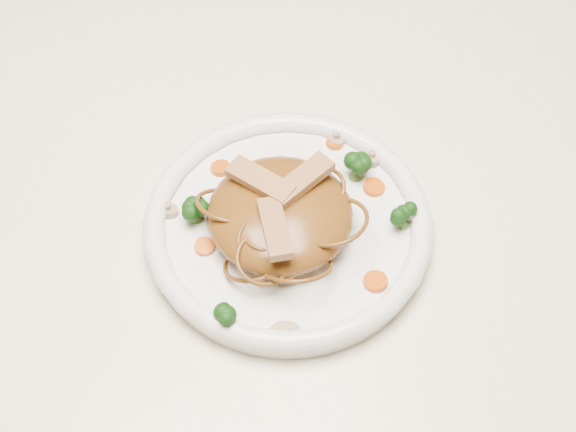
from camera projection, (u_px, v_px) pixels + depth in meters
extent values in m
cube|color=beige|center=(251.00, 241.00, 0.81)|extent=(1.20, 0.80, 0.04)
cylinder|color=brown|center=(535.00, 131.00, 1.39)|extent=(0.06, 0.06, 0.71)
cylinder|color=white|center=(288.00, 230.00, 0.79)|extent=(0.26, 0.26, 0.02)
ellipsoid|color=brown|center=(280.00, 214.00, 0.76)|extent=(0.14, 0.14, 0.04)
cube|color=#AD7B52|center=(302.00, 180.00, 0.75)|extent=(0.07, 0.05, 0.01)
cube|color=#AD7B52|center=(261.00, 181.00, 0.75)|extent=(0.06, 0.06, 0.01)
cube|color=#AD7B52|center=(275.00, 228.00, 0.72)|extent=(0.02, 0.06, 0.01)
cylinder|color=#D85207|center=(335.00, 142.00, 0.84)|extent=(0.02, 0.02, 0.00)
cylinder|color=#D85207|center=(204.00, 247.00, 0.76)|extent=(0.02, 0.02, 0.00)
cylinder|color=#D85207|center=(374.00, 187.00, 0.80)|extent=(0.02, 0.02, 0.00)
cylinder|color=#D85207|center=(220.00, 168.00, 0.82)|extent=(0.02, 0.02, 0.00)
cylinder|color=#D85207|center=(375.00, 281.00, 0.74)|extent=(0.02, 0.02, 0.00)
cylinder|color=tan|center=(285.00, 332.00, 0.71)|extent=(0.03, 0.03, 0.01)
cylinder|color=tan|center=(372.00, 157.00, 0.82)|extent=(0.03, 0.03, 0.01)
cylinder|color=tan|center=(168.00, 210.00, 0.79)|extent=(0.03, 0.03, 0.01)
cylinder|color=tan|center=(336.00, 138.00, 0.84)|extent=(0.02, 0.02, 0.01)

